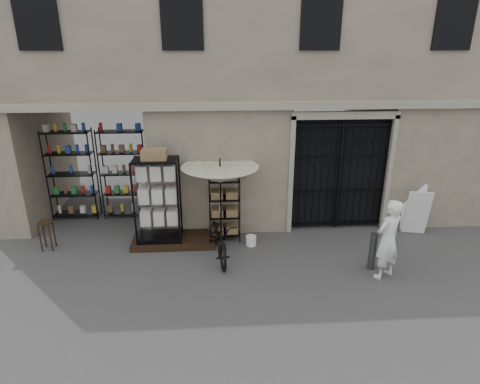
{
  "coord_description": "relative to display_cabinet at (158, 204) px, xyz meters",
  "views": [
    {
      "loc": [
        -1.36,
        -7.32,
        4.59
      ],
      "look_at": [
        -0.8,
        1.4,
        1.35
      ],
      "focal_mm": 30.0,
      "sensor_mm": 36.0,
      "label": 1
    }
  ],
  "objects": [
    {
      "name": "shop_recess",
      "position": [
        -1.77,
        1.31,
        0.45
      ],
      "size": [
        3.0,
        1.7,
        3.0
      ],
      "primitive_type": "cube",
      "color": "black",
      "rests_on": "ground"
    },
    {
      "name": "wire_rack",
      "position": [
        1.57,
        0.26,
        -0.24
      ],
      "size": [
        0.77,
        0.59,
        1.64
      ],
      "rotation": [
        0.0,
        0.0,
        0.11
      ],
      "color": "black",
      "rests_on": "ground"
    },
    {
      "name": "shopkeeper",
      "position": [
        4.83,
        -1.73,
        -1.05
      ],
      "size": [
        1.38,
        1.81,
        0.41
      ],
      "primitive_type": "imported",
      "rotation": [
        0.0,
        0.0,
        3.64
      ],
      "color": "white",
      "rests_on": "ground"
    },
    {
      "name": "step_platform",
      "position": [
        0.33,
        0.06,
        -0.97
      ],
      "size": [
        2.0,
        0.9,
        0.15
      ],
      "primitive_type": "cube",
      "color": "black",
      "rests_on": "ground"
    },
    {
      "name": "iron_gate",
      "position": [
        4.48,
        0.78,
        0.45
      ],
      "size": [
        2.5,
        0.21,
        3.0
      ],
      "color": "black",
      "rests_on": "ground"
    },
    {
      "name": "white_bucket",
      "position": [
        2.19,
        -0.17,
        -0.93
      ],
      "size": [
        0.26,
        0.26,
        0.24
      ],
      "primitive_type": "cylinder",
      "rotation": [
        0.0,
        0.0,
        -0.06
      ],
      "color": "white",
      "rests_on": "ground"
    },
    {
      "name": "market_umbrella",
      "position": [
        1.47,
        0.04,
        0.8
      ],
      "size": [
        1.91,
        1.94,
        2.57
      ],
      "rotation": [
        0.0,
        0.0,
        0.25
      ],
      "color": "black",
      "rests_on": "ground"
    },
    {
      "name": "wooden_stool",
      "position": [
        -2.62,
        -0.06,
        -0.68
      ],
      "size": [
        0.39,
        0.39,
        0.7
      ],
      "rotation": [
        0.0,
        0.0,
        -0.18
      ],
      "color": "black",
      "rests_on": "ground"
    },
    {
      "name": "main_building",
      "position": [
        2.73,
        2.51,
        3.45
      ],
      "size": [
        14.0,
        4.0,
        9.0
      ],
      "primitive_type": "cube",
      "color": "gray",
      "rests_on": "ground"
    },
    {
      "name": "easel_sign",
      "position": [
        6.41,
        0.26,
        -0.43
      ],
      "size": [
        0.7,
        0.77,
        1.2
      ],
      "rotation": [
        0.0,
        0.0,
        -0.22
      ],
      "color": "silver",
      "rests_on": "ground"
    },
    {
      "name": "shop_shelving",
      "position": [
        -1.82,
        1.81,
        0.2
      ],
      "size": [
        2.7,
        0.5,
        2.5
      ],
      "primitive_type": "cube",
      "color": "black",
      "rests_on": "ground"
    },
    {
      "name": "ground",
      "position": [
        2.73,
        -1.49,
        -1.05
      ],
      "size": [
        80.0,
        80.0,
        0.0
      ],
      "primitive_type": "plane",
      "color": "black",
      "rests_on": "ground"
    },
    {
      "name": "bicycle",
      "position": [
        1.41,
        -0.69,
        -1.05
      ],
      "size": [
        0.77,
        1.04,
        1.82
      ],
      "primitive_type": "imported",
      "rotation": [
        0.0,
        0.0,
        0.15
      ],
      "color": "black",
      "rests_on": "ground"
    },
    {
      "name": "display_cabinet",
      "position": [
        0.0,
        0.0,
        0.0
      ],
      "size": [
        1.15,
        0.91,
        2.17
      ],
      "rotation": [
        0.0,
        0.0,
        -0.34
      ],
      "color": "black",
      "rests_on": "step_platform"
    },
    {
      "name": "steel_bollard",
      "position": [
        4.69,
        -1.41,
        -0.63
      ],
      "size": [
        0.2,
        0.2,
        0.83
      ],
      "primitive_type": "cylinder",
      "rotation": [
        0.0,
        0.0,
        -0.38
      ],
      "color": "#4B4C4E",
      "rests_on": "ground"
    }
  ]
}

